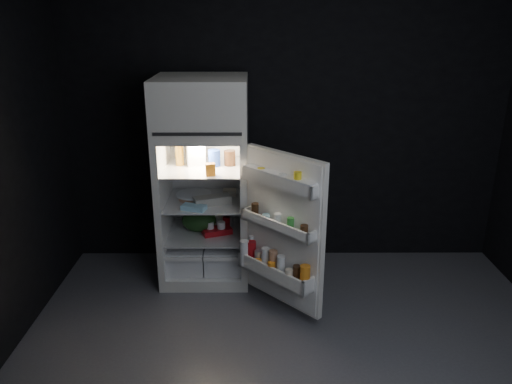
{
  "coord_description": "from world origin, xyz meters",
  "views": [
    {
      "loc": [
        -0.29,
        -2.79,
        2.26
      ],
      "look_at": [
        -0.27,
        1.0,
        0.9
      ],
      "focal_mm": 35.0,
      "sensor_mm": 36.0,
      "label": 1
    }
  ],
  "objects_px": {
    "fridge_door": "(281,233)",
    "yogurt_tray": "(217,231)",
    "refrigerator": "(204,174)",
    "egg_carton": "(212,200)",
    "milk_jug": "(195,151)"
  },
  "relations": [
    {
      "from": "yogurt_tray",
      "to": "milk_jug",
      "type": "bearing_deg",
      "value": 123.5
    },
    {
      "from": "fridge_door",
      "to": "yogurt_tray",
      "type": "bearing_deg",
      "value": 133.42
    },
    {
      "from": "fridge_door",
      "to": "refrigerator",
      "type": "bearing_deg",
      "value": 134.63
    },
    {
      "from": "fridge_door",
      "to": "egg_carton",
      "type": "bearing_deg",
      "value": 137.89
    },
    {
      "from": "refrigerator",
      "to": "fridge_door",
      "type": "height_order",
      "value": "refrigerator"
    },
    {
      "from": "fridge_door",
      "to": "yogurt_tray",
      "type": "height_order",
      "value": "fridge_door"
    },
    {
      "from": "refrigerator",
      "to": "yogurt_tray",
      "type": "distance_m",
      "value": 0.52
    },
    {
      "from": "fridge_door",
      "to": "milk_jug",
      "type": "height_order",
      "value": "fridge_door"
    },
    {
      "from": "refrigerator",
      "to": "fridge_door",
      "type": "xyz_separation_m",
      "value": [
        0.64,
        -0.65,
        -0.27
      ]
    },
    {
      "from": "refrigerator",
      "to": "egg_carton",
      "type": "relative_size",
      "value": 5.7
    },
    {
      "from": "fridge_door",
      "to": "egg_carton",
      "type": "xyz_separation_m",
      "value": [
        -0.56,
        0.51,
        0.08
      ]
    },
    {
      "from": "yogurt_tray",
      "to": "egg_carton",
      "type": "bearing_deg",
      "value": -137.2
    },
    {
      "from": "fridge_door",
      "to": "egg_carton",
      "type": "distance_m",
      "value": 0.76
    },
    {
      "from": "fridge_door",
      "to": "egg_carton",
      "type": "height_order",
      "value": "fridge_door"
    },
    {
      "from": "fridge_door",
      "to": "yogurt_tray",
      "type": "relative_size",
      "value": 4.84
    }
  ]
}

